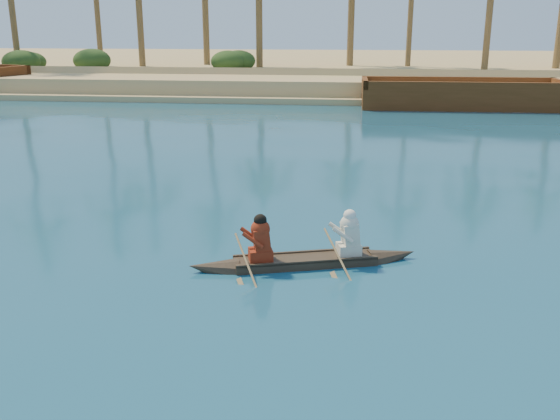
# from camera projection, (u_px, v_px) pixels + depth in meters

# --- Properties ---
(ground) EXTENTS (160.00, 160.00, 0.00)m
(ground) POSITION_uv_depth(u_px,v_px,m) (424.00, 213.00, 16.17)
(ground) COLOR #0D3D53
(ground) RESTS_ON ground
(sandy_embankment) EXTENTS (150.00, 51.00, 1.50)m
(sandy_embankment) POSITION_uv_depth(u_px,v_px,m) (376.00, 69.00, 60.62)
(sandy_embankment) COLOR tan
(sandy_embankment) RESTS_ON ground
(shrub_cluster) EXTENTS (100.00, 6.00, 2.40)m
(shrub_cluster) POSITION_uv_depth(u_px,v_px,m) (382.00, 74.00, 45.79)
(shrub_cluster) COLOR #253D16
(shrub_cluster) RESTS_ON ground
(canoe) EXTENTS (4.68, 1.97, 1.30)m
(canoe) POSITION_uv_depth(u_px,v_px,m) (305.00, 253.00, 12.61)
(canoe) COLOR #3C2C21
(canoe) RESTS_ON ground
(barge_mid) EXTENTS (11.57, 4.03, 1.92)m
(barge_mid) POSITION_uv_depth(u_px,v_px,m) (461.00, 96.00, 36.42)
(barge_mid) COLOR #612F14
(barge_mid) RESTS_ON ground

